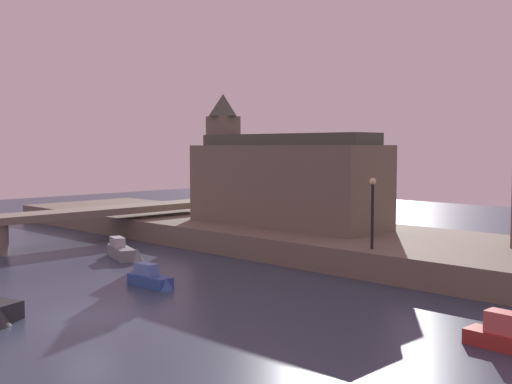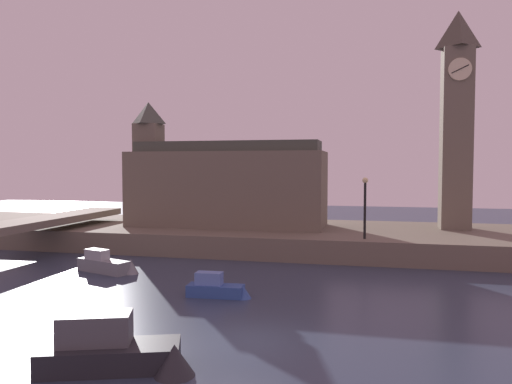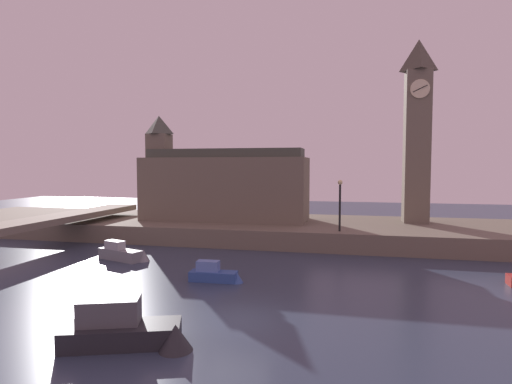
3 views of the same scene
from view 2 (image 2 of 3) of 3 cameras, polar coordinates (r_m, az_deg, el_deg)
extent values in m
plane|color=#2D384C|center=(17.94, -0.87, -16.83)|extent=(120.00, 120.00, 0.00)
cube|color=#6B6051|center=(36.98, 6.72, -5.31)|extent=(70.00, 12.00, 1.50)
cube|color=#6B6051|center=(38.78, 22.12, 5.65)|extent=(2.06, 2.06, 13.06)
cylinder|color=beige|center=(38.26, 22.52, 12.99)|extent=(1.57, 0.12, 1.57)
cube|color=black|center=(38.19, 22.54, 13.01)|extent=(1.16, 0.04, 0.58)
pyramid|color=#4A4339|center=(39.95, 22.35, 16.99)|extent=(2.27, 2.27, 2.67)
cube|color=#6B6051|center=(37.94, -3.35, 0.36)|extent=(14.91, 5.18, 5.67)
cube|color=#6B6051|center=(40.25, -12.26, 2.05)|extent=(1.91, 1.91, 7.93)
pyramid|color=#474C42|center=(40.46, -12.34, 8.90)|extent=(2.11, 2.11, 1.73)
cube|color=#42473D|center=(37.93, -3.36, 5.25)|extent=(14.17, 3.11, 0.80)
cylinder|color=black|center=(31.81, 12.48, -2.16)|extent=(0.16, 0.16, 3.52)
sphere|color=#F2E099|center=(31.69, 12.52, 1.34)|extent=(0.36, 0.36, 0.36)
cube|color=#2D4C93|center=(23.53, -4.69, -11.30)|extent=(2.68, 1.04, 0.55)
cube|color=#5B7AC1|center=(23.50, -5.44, -9.91)|extent=(1.26, 0.70, 0.58)
cone|color=#2D4C93|center=(23.16, -1.52, -11.46)|extent=(0.86, 0.86, 0.66)
cube|color=#232328|center=(16.18, -16.48, -17.81)|extent=(4.37, 2.76, 0.74)
cube|color=#515156|center=(16.15, -18.10, -14.77)|extent=(2.35, 1.68, 0.92)
cone|color=#232328|center=(15.31, -9.40, -18.81)|extent=(1.71, 1.71, 1.03)
cube|color=gray|center=(29.87, -17.20, -8.17)|extent=(3.55, 2.02, 0.74)
cube|color=#A8ADB2|center=(29.96, -17.90, -6.87)|extent=(1.53, 1.09, 0.58)
cone|color=gray|center=(29.05, -14.27, -8.37)|extent=(1.11, 1.11, 0.85)
camera|label=1|loc=(19.17, 95.28, 2.71)|focal=44.44mm
camera|label=3|loc=(0.44, 91.99, 43.85)|focal=29.02mm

